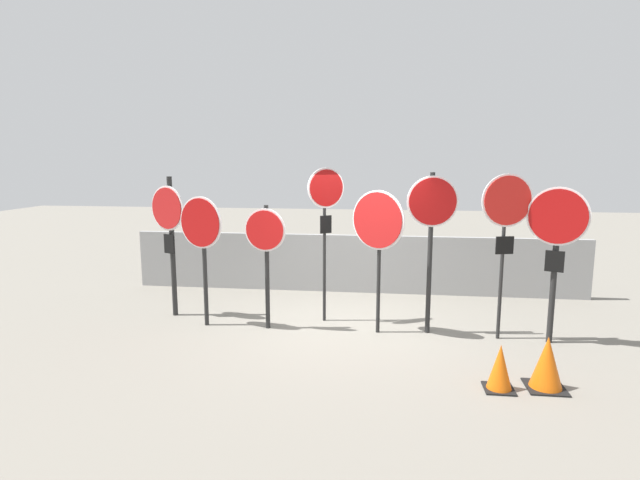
# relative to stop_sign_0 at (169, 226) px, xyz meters

# --- Properties ---
(ground_plane) EXTENTS (40.00, 40.00, 0.00)m
(ground_plane) POSITION_rel_stop_sign_0_xyz_m (3.10, -0.28, -1.61)
(ground_plane) COLOR gray
(fence_back) EXTENTS (9.34, 0.12, 1.20)m
(fence_back) POSITION_rel_stop_sign_0_xyz_m (3.10, 2.03, -1.01)
(fence_back) COLOR gray
(fence_back) RESTS_ON ground
(stop_sign_0) EXTENTS (0.71, 0.35, 2.46)m
(stop_sign_0) POSITION_rel_stop_sign_0_xyz_m (0.00, 0.00, 0.00)
(stop_sign_0) COLOR black
(stop_sign_0) RESTS_ON ground
(stop_sign_1) EXTENTS (0.80, 0.33, 2.16)m
(stop_sign_1) POSITION_rel_stop_sign_0_xyz_m (0.75, -0.46, -0.05)
(stop_sign_1) COLOR black
(stop_sign_1) RESTS_ON ground
(stop_sign_2) EXTENTS (0.68, 0.17, 2.03)m
(stop_sign_2) POSITION_rel_stop_sign_0_xyz_m (1.81, -0.48, -0.19)
(stop_sign_2) COLOR black
(stop_sign_2) RESTS_ON ground
(stop_sign_3) EXTENTS (0.56, 0.39, 2.61)m
(stop_sign_3) POSITION_rel_stop_sign_0_xyz_m (2.72, 0.03, 0.37)
(stop_sign_3) COLOR black
(stop_sign_3) RESTS_ON ground
(stop_sign_4) EXTENTS (0.81, 0.50, 2.28)m
(stop_sign_4) POSITION_rel_stop_sign_0_xyz_m (3.59, -0.46, 0.08)
(stop_sign_4) COLOR black
(stop_sign_4) RESTS_ON ground
(stop_sign_5) EXTENTS (0.78, 0.17, 2.55)m
(stop_sign_5) POSITION_rel_stop_sign_0_xyz_m (4.41, -0.37, 0.21)
(stop_sign_5) COLOR black
(stop_sign_5) RESTS_ON ground
(stop_sign_6) EXTENTS (0.77, 0.23, 2.54)m
(stop_sign_6) POSITION_rel_stop_sign_0_xyz_m (5.48, -0.51, 0.31)
(stop_sign_6) COLOR black
(stop_sign_6) RESTS_ON ground
(stop_sign_7) EXTENTS (0.80, 0.35, 2.36)m
(stop_sign_7) POSITION_rel_stop_sign_0_xyz_m (6.18, -0.59, 0.02)
(stop_sign_7) COLOR black
(stop_sign_7) RESTS_ON ground
(traffic_cone_0) EXTENTS (0.46, 0.46, 0.65)m
(traffic_cone_0) POSITION_rel_stop_sign_0_xyz_m (5.65, -2.16, -1.29)
(traffic_cone_0) COLOR black
(traffic_cone_0) RESTS_ON ground
(traffic_cone_1) EXTENTS (0.35, 0.35, 0.56)m
(traffic_cone_1) POSITION_rel_stop_sign_0_xyz_m (5.09, -2.27, -1.34)
(traffic_cone_1) COLOR black
(traffic_cone_1) RESTS_ON ground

